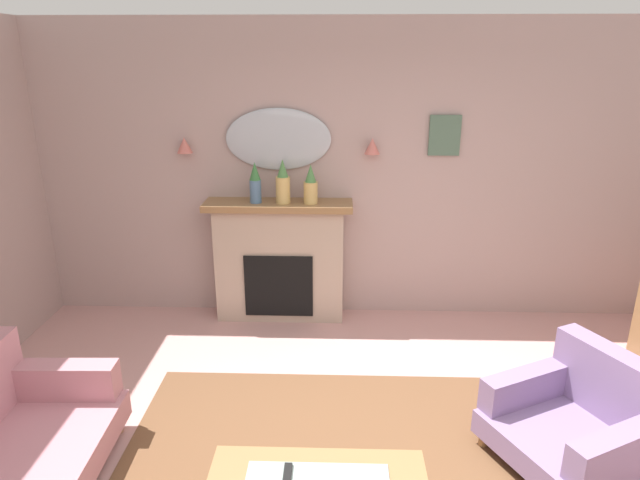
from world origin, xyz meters
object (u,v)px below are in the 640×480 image
(mantel_vase_centre, at_px, (311,186))
(wall_sconce_left, at_px, (184,145))
(fireplace, at_px, (280,262))
(mantel_vase_left, at_px, (283,184))
(framed_picture, at_px, (445,135))
(wall_sconce_right, at_px, (372,146))
(wall_mirror, at_px, (278,139))
(armchair_in_corner, at_px, (580,419))
(tv_remote, at_px, (287,476))
(mantel_vase_right, at_px, (255,183))

(mantel_vase_centre, relative_size, wall_sconce_left, 2.54)
(fireplace, bearing_deg, wall_sconce_left, 173.84)
(mantel_vase_left, height_order, framed_picture, framed_picture)
(mantel_vase_centre, height_order, wall_sconce_right, wall_sconce_right)
(wall_mirror, xyz_separation_m, framed_picture, (1.50, 0.01, 0.04))
(framed_picture, xyz_separation_m, armchair_in_corner, (0.55, -2.09, -1.44))
(mantel_vase_centre, height_order, tv_remote, mantel_vase_centre)
(wall_sconce_right, bearing_deg, tv_remote, -101.24)
(wall_mirror, height_order, wall_sconce_right, wall_mirror)
(fireplace, height_order, armchair_in_corner, fireplace)
(wall_mirror, bearing_deg, framed_picture, 0.38)
(mantel_vase_right, relative_size, mantel_vase_left, 0.93)
(wall_sconce_right, bearing_deg, fireplace, -173.84)
(mantel_vase_right, xyz_separation_m, tv_remote, (0.51, -2.61, -0.89))
(mantel_vase_left, bearing_deg, framed_picture, 7.08)
(wall_sconce_left, relative_size, framed_picture, 0.39)
(wall_sconce_left, bearing_deg, framed_picture, 1.46)
(tv_remote, bearing_deg, framed_picture, 66.87)
(tv_remote, xyz_separation_m, armchair_in_corner, (1.75, 0.70, -0.15))
(fireplace, relative_size, wall_mirror, 1.42)
(wall_sconce_left, relative_size, tv_remote, 0.88)
(tv_remote, bearing_deg, mantel_vase_centre, 90.15)
(wall_mirror, height_order, framed_picture, wall_mirror)
(wall_sconce_right, bearing_deg, armchair_in_corner, -59.36)
(mantel_vase_right, height_order, tv_remote, mantel_vase_right)
(mantel_vase_left, xyz_separation_m, wall_sconce_left, (-0.90, 0.12, 0.32))
(mantel_vase_centre, xyz_separation_m, wall_sconce_left, (-1.15, 0.12, 0.34))
(mantel_vase_right, bearing_deg, armchair_in_corner, -40.33)
(mantel_vase_right, distance_m, mantel_vase_centre, 0.50)
(wall_mirror, distance_m, framed_picture, 1.50)
(wall_sconce_left, distance_m, tv_remote, 3.20)
(wall_sconce_right, bearing_deg, framed_picture, 5.27)
(armchair_in_corner, bearing_deg, framed_picture, 104.84)
(wall_sconce_left, bearing_deg, mantel_vase_centre, -5.96)
(mantel_vase_left, height_order, mantel_vase_centre, mantel_vase_left)
(framed_picture, distance_m, armchair_in_corner, 2.60)
(wall_mirror, xyz_separation_m, wall_sconce_left, (-0.85, -0.05, -0.05))
(tv_remote, bearing_deg, wall_mirror, 96.29)
(fireplace, distance_m, armchair_in_corner, 2.84)
(mantel_vase_left, relative_size, tv_remote, 2.50)
(fireplace, bearing_deg, mantel_vase_centre, -5.39)
(fireplace, height_order, mantel_vase_centre, mantel_vase_centre)
(mantel_vase_left, bearing_deg, wall_sconce_left, 172.41)
(mantel_vase_centre, xyz_separation_m, framed_picture, (1.20, 0.18, 0.43))
(mantel_vase_centre, height_order, wall_sconce_left, wall_sconce_left)
(wall_sconce_left, relative_size, armchair_in_corner, 0.13)
(tv_remote, bearing_deg, armchair_in_corner, 21.82)
(wall_mirror, relative_size, framed_picture, 2.67)
(fireplace, distance_m, wall_mirror, 1.15)
(mantel_vase_left, height_order, tv_remote, mantel_vase_left)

